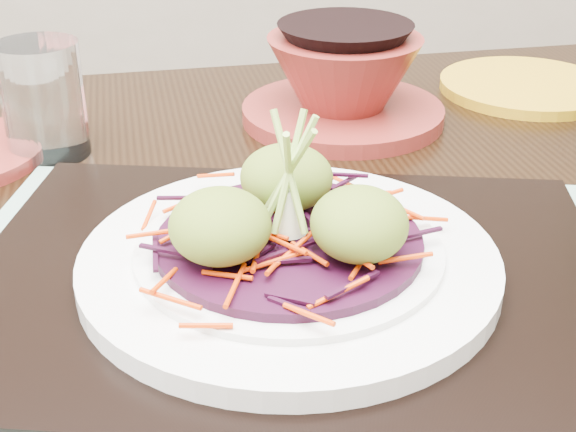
{
  "coord_description": "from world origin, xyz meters",
  "views": [
    {
      "loc": [
        0.07,
        -0.33,
        1.07
      ],
      "look_at": [
        0.09,
        0.08,
        0.85
      ],
      "focal_mm": 50.0,
      "sensor_mm": 36.0,
      "label": 1
    }
  ],
  "objects_px": {
    "water_glass": "(43,100)",
    "yellow_plate": "(526,86)",
    "dining_table": "(321,396)",
    "white_plate": "(289,260)",
    "serving_tray": "(289,284)",
    "terracotta_bowl_set": "(344,84)"
  },
  "relations": [
    {
      "from": "water_glass",
      "to": "yellow_plate",
      "type": "xyz_separation_m",
      "value": [
        0.44,
        0.14,
        -0.04
      ]
    },
    {
      "from": "dining_table",
      "to": "white_plate",
      "type": "distance_m",
      "value": 0.14
    },
    {
      "from": "white_plate",
      "to": "water_glass",
      "type": "height_order",
      "value": "water_glass"
    },
    {
      "from": "dining_table",
      "to": "serving_tray",
      "type": "relative_size",
      "value": 3.81
    },
    {
      "from": "water_glass",
      "to": "terracotta_bowl_set",
      "type": "relative_size",
      "value": 0.37
    },
    {
      "from": "serving_tray",
      "to": "terracotta_bowl_set",
      "type": "bearing_deg",
      "value": 85.2
    },
    {
      "from": "serving_tray",
      "to": "dining_table",
      "type": "bearing_deg",
      "value": 64.3
    },
    {
      "from": "serving_tray",
      "to": "water_glass",
      "type": "bearing_deg",
      "value": 137.01
    },
    {
      "from": "terracotta_bowl_set",
      "to": "dining_table",
      "type": "bearing_deg",
      "value": -97.77
    },
    {
      "from": "serving_tray",
      "to": "white_plate",
      "type": "bearing_deg",
      "value": -83.53
    },
    {
      "from": "water_glass",
      "to": "white_plate",
      "type": "bearing_deg",
      "value": -49.47
    },
    {
      "from": "dining_table",
      "to": "terracotta_bowl_set",
      "type": "xyz_separation_m",
      "value": [
        0.03,
        0.26,
        0.14
      ]
    },
    {
      "from": "water_glass",
      "to": "serving_tray",
      "type": "bearing_deg",
      "value": -49.47
    },
    {
      "from": "water_glass",
      "to": "dining_table",
      "type": "bearing_deg",
      "value": -40.9
    },
    {
      "from": "serving_tray",
      "to": "white_plate",
      "type": "distance_m",
      "value": 0.02
    },
    {
      "from": "dining_table",
      "to": "terracotta_bowl_set",
      "type": "distance_m",
      "value": 0.29
    },
    {
      "from": "dining_table",
      "to": "water_glass",
      "type": "xyz_separation_m",
      "value": [
        -0.21,
        0.19,
        0.15
      ]
    },
    {
      "from": "dining_table",
      "to": "yellow_plate",
      "type": "distance_m",
      "value": 0.42
    },
    {
      "from": "water_glass",
      "to": "yellow_plate",
      "type": "distance_m",
      "value": 0.47
    },
    {
      "from": "serving_tray",
      "to": "terracotta_bowl_set",
      "type": "xyz_separation_m",
      "value": [
        0.06,
        0.29,
        0.02
      ]
    },
    {
      "from": "dining_table",
      "to": "water_glass",
      "type": "height_order",
      "value": "water_glass"
    },
    {
      "from": "serving_tray",
      "to": "water_glass",
      "type": "height_order",
      "value": "water_glass"
    }
  ]
}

